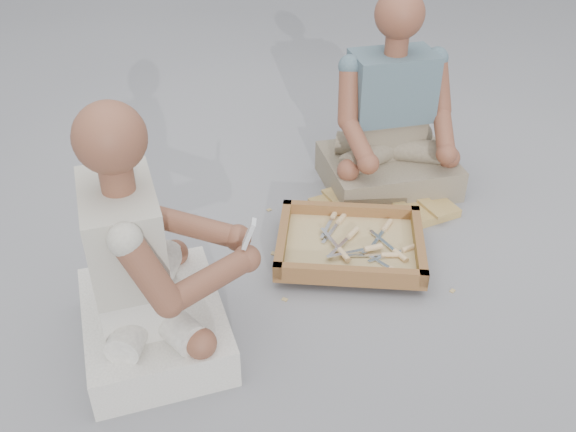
{
  "coord_description": "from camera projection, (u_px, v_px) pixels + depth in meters",
  "views": [
    {
      "loc": [
        -0.28,
        -1.66,
        1.54
      ],
      "look_at": [
        -0.12,
        0.13,
        0.3
      ],
      "focal_mm": 40.0,
      "sensor_mm": 36.0,
      "label": 1
    }
  ],
  "objects": [
    {
      "name": "wood_chip_5",
      "position": [
        312.0,
        248.0,
        2.53
      ],
      "size": [
        0.02,
        0.02,
        0.0
      ],
      "primitive_type": "cube",
      "rotation": [
        0.0,
        0.0,
        0.77
      ],
      "color": "tan",
      "rests_on": "ground"
    },
    {
      "name": "wood_chip_6",
      "position": [
        387.0,
        286.0,
        2.34
      ],
      "size": [
        0.02,
        0.02,
        0.0
      ],
      "primitive_type": "cube",
      "rotation": [
        0.0,
        0.0,
        1.57
      ],
      "color": "tan",
      "rests_on": "ground"
    },
    {
      "name": "wood_chip_8",
      "position": [
        411.0,
        228.0,
        2.64
      ],
      "size": [
        0.02,
        0.02,
        0.0
      ],
      "primitive_type": "cube",
      "rotation": [
        0.0,
        0.0,
        1.47
      ],
      "color": "tan",
      "rests_on": "ground"
    },
    {
      "name": "chisel_8",
      "position": [
        334.0,
        215.0,
        2.6
      ],
      "size": [
        0.11,
        0.21,
        0.02
      ],
      "rotation": [
        0.0,
        0.0,
        1.13
      ],
      "color": "silver",
      "rests_on": "tool_tray"
    },
    {
      "name": "wood_chip_7",
      "position": [
        273.0,
        253.0,
        2.5
      ],
      "size": [
        0.02,
        0.02,
        0.0
      ],
      "primitive_type": "cube",
      "rotation": [
        0.0,
        0.0,
        1.23
      ],
      "color": "tan",
      "rests_on": "ground"
    },
    {
      "name": "tool_tray",
      "position": [
        350.0,
        244.0,
        2.45
      ],
      "size": [
        0.62,
        0.53,
        0.07
      ],
      "rotation": [
        0.0,
        0.0,
        -0.18
      ],
      "color": "brown",
      "rests_on": "carved_panel"
    },
    {
      "name": "chisel_6",
      "position": [
        341.0,
        251.0,
        2.39
      ],
      "size": [
        0.09,
        0.21,
        0.02
      ],
      "rotation": [
        0.0,
        0.0,
        -1.25
      ],
      "color": "silver",
      "rests_on": "tool_tray"
    },
    {
      "name": "chisel_9",
      "position": [
        405.0,
        250.0,
        2.42
      ],
      "size": [
        0.21,
        0.1,
        0.02
      ],
      "rotation": [
        0.0,
        0.0,
        0.36
      ],
      "color": "silver",
      "rests_on": "tool_tray"
    },
    {
      "name": "ground",
      "position": [
        324.0,
        306.0,
        2.26
      ],
      "size": [
        60.0,
        60.0,
        0.0
      ],
      "primitive_type": "plane",
      "color": "gray",
      "rests_on": "ground"
    },
    {
      "name": "chisel_3",
      "position": [
        350.0,
        236.0,
        2.47
      ],
      "size": [
        0.15,
        0.18,
        0.02
      ],
      "rotation": [
        0.0,
        0.0,
        0.88
      ],
      "color": "silver",
      "rests_on": "tool_tray"
    },
    {
      "name": "chisel_4",
      "position": [
        385.0,
        228.0,
        2.53
      ],
      "size": [
        0.14,
        0.19,
        0.02
      ],
      "rotation": [
        0.0,
        0.0,
        0.98
      ],
      "color": "silver",
      "rests_on": "tool_tray"
    },
    {
      "name": "carved_panel",
      "position": [
        384.0,
        208.0,
        2.74
      ],
      "size": [
        0.64,
        0.53,
        0.04
      ],
      "primitive_type": "cube",
      "rotation": [
        0.0,
        0.0,
        0.35
      ],
      "color": "olive",
      "rests_on": "ground"
    },
    {
      "name": "wood_chip_3",
      "position": [
        452.0,
        291.0,
        2.32
      ],
      "size": [
        0.02,
        0.02,
        0.0
      ],
      "primitive_type": "cube",
      "rotation": [
        0.0,
        0.0,
        0.73
      ],
      "color": "tan",
      "rests_on": "ground"
    },
    {
      "name": "wood_chip_0",
      "position": [
        285.0,
        299.0,
        2.28
      ],
      "size": [
        0.02,
        0.02,
        0.0
      ],
      "primitive_type": "cube",
      "rotation": [
        0.0,
        0.0,
        2.54
      ],
      "color": "tan",
      "rests_on": "ground"
    },
    {
      "name": "chisel_2",
      "position": [
        339.0,
        221.0,
        2.57
      ],
      "size": [
        0.13,
        0.2,
        0.02
      ],
      "rotation": [
        0.0,
        0.0,
        1.01
      ],
      "color": "silver",
      "rests_on": "tool_tray"
    },
    {
      "name": "chisel_0",
      "position": [
        368.0,
        249.0,
        2.39
      ],
      "size": [
        0.22,
        0.07,
        0.02
      ],
      "rotation": [
        0.0,
        0.0,
        0.22
      ],
      "color": "silver",
      "rests_on": "tool_tray"
    },
    {
      "name": "chisel_7",
      "position": [
        393.0,
        270.0,
        2.32
      ],
      "size": [
        0.15,
        0.19,
        0.02
      ],
      "rotation": [
        0.0,
        0.0,
        -0.92
      ],
      "color": "silver",
      "rests_on": "tool_tray"
    },
    {
      "name": "wood_chip_4",
      "position": [
        384.0,
        234.0,
        2.61
      ],
      "size": [
        0.02,
        0.02,
        0.0
      ],
      "primitive_type": "cube",
      "rotation": [
        0.0,
        0.0,
        3.1
      ],
      "color": "tan",
      "rests_on": "ground"
    },
    {
      "name": "craftsman",
      "position": [
        145.0,
        272.0,
        1.95
      ],
      "size": [
        0.62,
        0.63,
        0.86
      ],
      "rotation": [
        0.0,
        0.0,
        -1.35
      ],
      "color": "white",
      "rests_on": "ground"
    },
    {
      "name": "chisel_1",
      "position": [
        397.0,
        252.0,
        2.4
      ],
      "size": [
        0.11,
        0.21,
        0.02
      ],
      "rotation": [
        0.0,
        0.0,
        -1.12
      ],
      "color": "silver",
      "rests_on": "tool_tray"
    },
    {
      "name": "companion",
      "position": [
        391.0,
        126.0,
        2.78
      ],
      "size": [
        0.61,
        0.52,
        0.87
      ],
      "rotation": [
        0.0,
        0.0,
        3.29
      ],
      "color": "gray",
      "rests_on": "ground"
    },
    {
      "name": "mobile_phone",
      "position": [
        249.0,
        234.0,
        1.92
      ],
      "size": [
        0.05,
        0.05,
        0.1
      ],
      "rotation": [
        -0.35,
        0.0,
        -1.7
      ],
      "color": "silver",
      "rests_on": "craftsman"
    },
    {
      "name": "wood_chip_2",
      "position": [
        336.0,
        242.0,
        2.57
      ],
      "size": [
        0.02,
        0.02,
        0.0
      ],
      "primitive_type": "cube",
      "rotation": [
        0.0,
        0.0,
        1.55
      ],
      "color": "tan",
      "rests_on": "ground"
    },
    {
      "name": "chisel_5",
      "position": [
        385.0,
        255.0,
        2.39
      ],
      "size": [
        0.22,
        0.04,
        0.02
      ],
      "rotation": [
        0.0,
        0.0,
        -0.08
      ],
      "color": "silver",
      "rests_on": "tool_tray"
    },
    {
      "name": "wood_chip_1",
      "position": [
        269.0,
        210.0,
        2.75
      ],
      "size": [
        0.02,
        0.02,
        0.0
      ],
      "primitive_type": "cube",
      "rotation": [
        0.0,
        0.0,
        0.45
      ],
      "color": "tan",
      "rests_on": "ground"
    }
  ]
}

